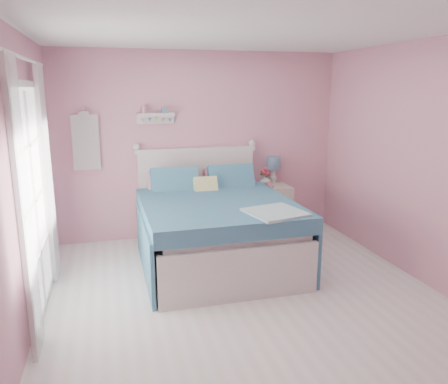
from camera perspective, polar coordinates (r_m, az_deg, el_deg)
name	(u,v)px	position (r m, az deg, el deg)	size (l,w,h in m)	color
floor	(249,302)	(4.52, 3.29, -14.16)	(4.50, 4.50, 0.00)	silver
room_shell	(251,145)	(4.04, 3.59, 6.17)	(4.50, 4.50, 4.50)	pink
bed	(214,228)	(5.36, -1.26, -4.78)	(1.75, 2.21, 1.28)	silver
nightstand	(272,209)	(6.46, 6.24, -2.26)	(0.49, 0.49, 0.71)	beige
table_lamp	(273,165)	(6.44, 6.48, 3.50)	(0.20, 0.20, 0.40)	white
vase	(265,180)	(6.37, 5.39, 1.58)	(0.16, 0.16, 0.16)	silver
teacup	(269,185)	(6.25, 5.96, 0.94)	(0.10, 0.10, 0.08)	pink
roses	(265,172)	(6.34, 5.41, 2.63)	(0.14, 0.11, 0.12)	#C34252
wall_shelf	(156,116)	(6.04, -8.93, 9.84)	(0.50, 0.15, 0.25)	silver
hanging_dress	(86,143)	(6.03, -17.59, 6.18)	(0.34, 0.03, 0.72)	white
french_door	(33,202)	(4.38, -23.64, -1.18)	(0.04, 1.32, 2.16)	silver
curtain_near	(24,212)	(3.63, -24.65, -2.38)	(0.04, 0.40, 2.32)	white
curtain_far	(48,175)	(5.07, -22.02, 2.05)	(0.04, 0.40, 2.32)	white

